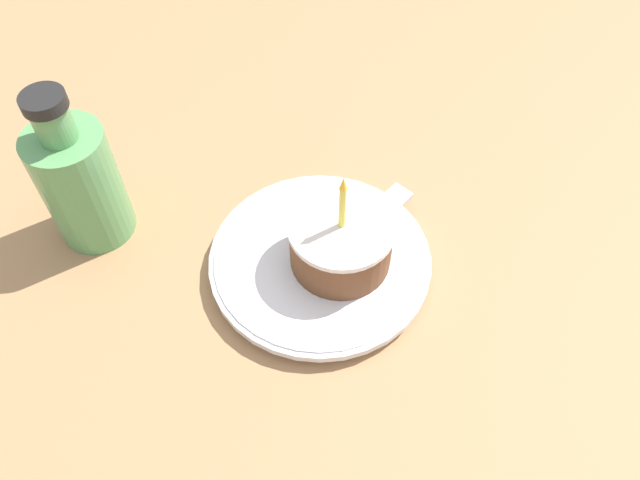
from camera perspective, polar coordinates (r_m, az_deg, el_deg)
ground_plane at (r=0.67m, az=1.17°, el=-1.42°), size 2.40×2.40×0.04m
plate at (r=0.62m, az=-0.00°, el=-1.96°), size 0.22×0.22×0.02m
cake_slice at (r=0.59m, az=1.92°, el=-0.20°), size 0.10×0.10×0.12m
fork at (r=0.64m, az=4.05°, el=1.30°), size 0.15×0.08×0.00m
bottle at (r=0.66m, az=-21.12°, el=5.06°), size 0.08×0.08×0.18m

